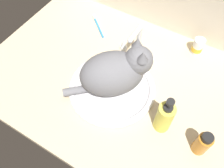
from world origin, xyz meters
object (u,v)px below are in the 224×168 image
Objects in this scene: cat at (117,72)px; faucet at (137,45)px; sink_basin at (112,88)px; amber_bottle at (202,143)px; soap_pump_bottle at (164,117)px; toothbrush at (98,25)px; pill_bottle at (198,47)px.

faucet is at bearing 93.99° from cat.
amber_bottle is (39.22, -5.76, 4.15)cm from sink_basin.
soap_pump_bottle is at bearing 174.63° from amber_bottle.
cat is at bearing 166.02° from soap_pump_bottle.
toothbrush is at bearing 163.65° from faucet.
pill_bottle is (21.27, 36.29, -8.14)cm from cat.
soap_pump_bottle is at bearing -33.66° from toothbrush.
sink_basin is at bearing 169.81° from soap_pump_bottle.
pill_bottle is (-16.57, 43.37, -1.65)cm from amber_bottle.
toothbrush is at bearing -169.49° from pill_bottle.
faucet is 35.19cm from soap_pump_bottle.
amber_bottle is (37.83, -7.09, -6.49)cm from cat.
soap_pump_bottle is at bearing -46.61° from faucet.
cat is 39.91cm from toothbrush.
amber_bottle is 0.86× the size of toothbrush.
pill_bottle is at bearing 92.06° from soap_pump_bottle.
cat is at bearing 43.72° from sink_basin.
faucet is 20.49cm from cat.
soap_pump_bottle is at bearing -87.94° from pill_bottle.
toothbrush is at bearing 134.44° from cat.
soap_pump_bottle is 42.13cm from pill_bottle.
cat is at bearing -86.01° from faucet.
amber_bottle is at bearing -28.04° from toothbrush.
cat reaches higher than toothbrush.
soap_pump_bottle is (22.78, -5.67, -4.65)cm from cat.
faucet is 28.17cm from pill_bottle.
sink_basin is 1.99× the size of faucet.
cat reaches higher than pill_bottle.
soap_pump_bottle is (24.17, -4.34, 6.00)cm from sink_basin.
cat reaches higher than faucet.
faucet is at bearing 145.47° from amber_bottle.
faucet is 0.59× the size of cat.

